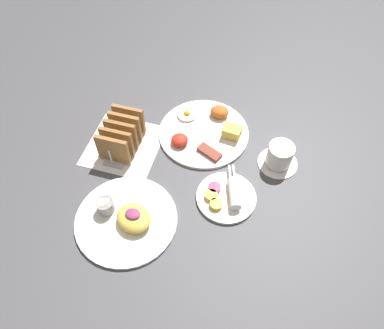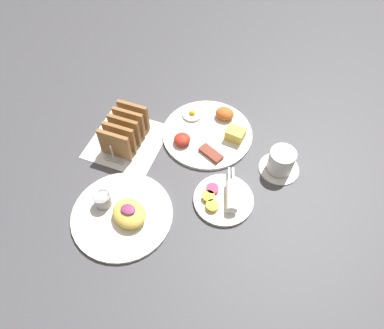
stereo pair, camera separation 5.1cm
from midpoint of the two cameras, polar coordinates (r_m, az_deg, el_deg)
ground_plane at (r=1.11m, az=-3.83°, el=-1.74°), size 3.00×3.00×0.00m
napkin_flat at (r=1.20m, az=-8.66°, el=3.50°), size 0.22×0.22×0.00m
plate_breakfast at (r=1.20m, az=3.80°, el=4.93°), size 0.29×0.29×0.05m
plate_condiments at (r=1.06m, az=6.24°, el=-5.20°), size 0.17×0.19×0.04m
plate_foreground at (r=1.04m, az=-9.17°, el=-7.40°), size 0.28×0.28×0.06m
toast_rack at (r=1.16m, az=-8.96°, el=5.07°), size 0.10×0.18×0.10m
coffee_cup at (r=1.13m, az=14.66°, el=0.35°), size 0.12×0.12×0.08m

